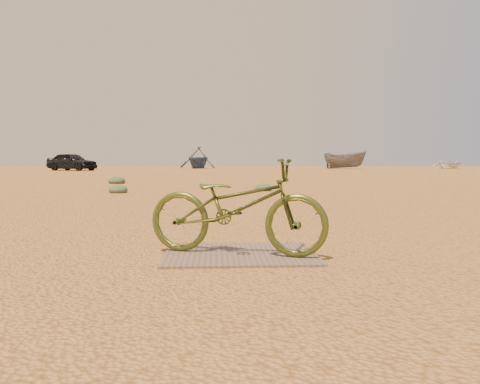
{
  "coord_description": "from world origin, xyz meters",
  "views": [
    {
      "loc": [
        -0.72,
        -4.63,
        0.95
      ],
      "look_at": [
        -0.48,
        -0.04,
        0.63
      ],
      "focal_mm": 35.0,
      "sensor_mm": 36.0,
      "label": 1
    }
  ],
  "objects_px": {
    "plywood_board": "(240,254)",
    "boat_far_right": "(449,164)",
    "bicycle": "(237,206)",
    "car": "(72,162)",
    "boat_mid_right": "(345,160)",
    "boat_far_left": "(198,157)"
  },
  "relations": [
    {
      "from": "plywood_board",
      "to": "boat_far_right",
      "type": "height_order",
      "value": "boat_far_right"
    },
    {
      "from": "plywood_board",
      "to": "bicycle",
      "type": "distance_m",
      "value": 0.48
    },
    {
      "from": "boat_far_left",
      "to": "car",
      "type": "bearing_deg",
      "value": -124.11
    },
    {
      "from": "car",
      "to": "boat_mid_right",
      "type": "height_order",
      "value": "boat_mid_right"
    },
    {
      "from": "bicycle",
      "to": "boat_far_right",
      "type": "distance_m",
      "value": 49.54
    },
    {
      "from": "boat_mid_right",
      "to": "bicycle",
      "type": "bearing_deg",
      "value": -157.21
    },
    {
      "from": "boat_far_left",
      "to": "plywood_board",
      "type": "bearing_deg",
      "value": -72.22
    },
    {
      "from": "plywood_board",
      "to": "bicycle",
      "type": "height_order",
      "value": "bicycle"
    },
    {
      "from": "bicycle",
      "to": "car",
      "type": "bearing_deg",
      "value": 36.81
    },
    {
      "from": "car",
      "to": "boat_mid_right",
      "type": "xyz_separation_m",
      "value": [
        25.26,
        6.13,
        0.12
      ]
    },
    {
      "from": "plywood_board",
      "to": "boat_mid_right",
      "type": "height_order",
      "value": "boat_mid_right"
    },
    {
      "from": "bicycle",
      "to": "boat_far_right",
      "type": "bearing_deg",
      "value": -11.52
    },
    {
      "from": "bicycle",
      "to": "boat_mid_right",
      "type": "xyz_separation_m",
      "value": [
        12.79,
        42.13,
        0.39
      ]
    },
    {
      "from": "boat_far_left",
      "to": "boat_far_right",
      "type": "relative_size",
      "value": 0.95
    },
    {
      "from": "bicycle",
      "to": "car",
      "type": "distance_m",
      "value": 38.1
    },
    {
      "from": "plywood_board",
      "to": "boat_far_right",
      "type": "distance_m",
      "value": 49.49
    },
    {
      "from": "bicycle",
      "to": "boat_far_left",
      "type": "distance_m",
      "value": 45.03
    },
    {
      "from": "boat_mid_right",
      "to": "boat_far_right",
      "type": "relative_size",
      "value": 0.98
    },
    {
      "from": "bicycle",
      "to": "car",
      "type": "xyz_separation_m",
      "value": [
        -12.47,
        36.0,
        0.27
      ]
    },
    {
      "from": "plywood_board",
      "to": "boat_far_right",
      "type": "relative_size",
      "value": 0.32
    },
    {
      "from": "plywood_board",
      "to": "boat_far_left",
      "type": "height_order",
      "value": "boat_far_left"
    },
    {
      "from": "plywood_board",
      "to": "car",
      "type": "distance_m",
      "value": 38.07
    }
  ]
}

